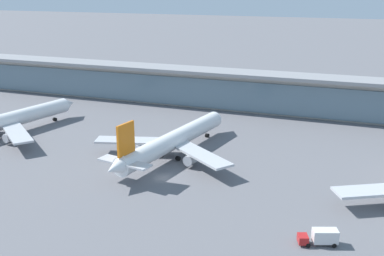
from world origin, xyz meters
The scene contains 5 objects.
ground_plane centered at (0.00, 0.00, 0.00)m, with size 1200.00×1200.00×0.00m, color slate.
airliner_left_stand centered at (-61.07, 13.24, 4.77)m, with size 42.57×56.26×15.14m.
airliner_centre_stand centered at (-3.47, 14.35, 4.77)m, with size 43.02×56.61×15.14m.
service_truck_by_tail_red centered at (39.97, -18.46, 1.69)m, with size 7.65×4.64×3.10m.
terminal_building centered at (0.00, 70.49, 7.87)m, with size 253.72×12.80×15.20m.
Camera 1 is at (43.52, -97.83, 46.63)m, focal length 43.16 mm.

